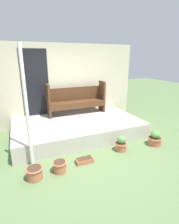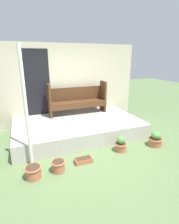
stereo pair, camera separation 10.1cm
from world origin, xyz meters
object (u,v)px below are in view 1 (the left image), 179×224
Objects in this scene: flower_pot_left at (35,173)px; flower_pot_far_right at (155,139)px; flower_pot_middle at (60,166)px; planter_box_rect at (85,160)px; support_post at (27,111)px; flower_pot_right at (121,144)px; bench at (76,99)px.

flower_pot_left is 0.83× the size of flower_pot_far_right.
flower_pot_far_right reaches higher than flower_pot_middle.
planter_box_rect is (1.04, 0.13, -0.08)m from flower_pot_left.
support_post reaches higher than planter_box_rect.
planter_box_rect is (1.04, -0.32, -1.16)m from support_post.
flower_pot_left is 1.05m from planter_box_rect.
flower_pot_left is at bearing -176.69° from flower_pot_middle.
flower_pot_far_right is at bearing -5.27° from flower_pot_right.
flower_pot_far_right reaches higher than flower_pot_right.
support_post is at bearing 90.07° from flower_pot_left.
bench is 4.85× the size of flower_pot_right.
planter_box_rect is at bearing 7.12° from flower_pot_left.
flower_pot_left is at bearing -89.93° from support_post.
bench reaches higher than flower_pot_right.
flower_pot_right is at bearing -4.88° from support_post.
flower_pot_middle is 0.75× the size of flower_pot_right.
bench is at bearing 54.83° from flower_pot_left.
bench is 2.64m from flower_pot_middle.
planter_box_rect is at bearing -104.90° from bench.
support_post is 6.40× the size of planter_box_rect.
flower_pot_far_right is (1.41, -2.10, -0.74)m from bench.
flower_pot_left is at bearing -172.47° from flower_pot_right.
bench is at bearing 48.80° from support_post.
flower_pot_far_right is at bearing 3.44° from flower_pot_left.
planter_box_rect is (-1.00, -0.14, -0.11)m from flower_pot_right.
planter_box_rect is (0.56, 0.10, -0.07)m from flower_pot_middle.
flower_pot_middle is 0.58m from planter_box_rect.
flower_pot_middle reaches higher than planter_box_rect.
flower_pot_right is at bearing 7.96° from planter_box_rect.
flower_pot_middle is 2.54m from flower_pot_far_right.
bench is 6.42× the size of flower_pot_middle.
support_post is 2.46m from bench.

